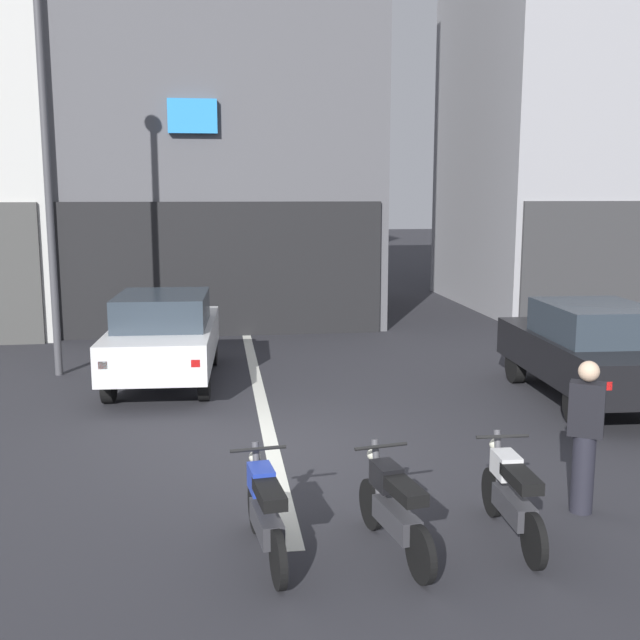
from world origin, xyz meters
TOP-DOWN VIEW (x-y plane):
  - ground_plane at (0.00, 0.00)m, footprint 120.00×120.00m
  - lane_centre_line at (0.00, 6.00)m, footprint 0.20×18.00m
  - building_mid_block at (-1.91, 12.09)m, footprint 10.80×7.86m
  - car_white_crossing_near at (-1.65, 3.82)m, footprint 1.96×4.18m
  - car_black_parked_kerbside at (5.36, 1.58)m, footprint 1.94×4.17m
  - street_lamp at (-3.69, 4.70)m, footprint 0.36×0.36m
  - motorcycle_blue_row_leftmost at (-0.29, -3.06)m, footprint 0.55×1.67m
  - motorcycle_black_row_left_mid at (0.93, -3.15)m, footprint 0.55×1.65m
  - motorcycle_white_row_centre at (2.16, -3.02)m, footprint 0.55×1.67m
  - person_by_motorcycles at (3.16, -2.51)m, footprint 0.42×0.37m

SIDE VIEW (x-z plane):
  - ground_plane at x=0.00m, z-range 0.00..0.00m
  - lane_centre_line at x=0.00m, z-range 0.00..0.01m
  - motorcycle_blue_row_leftmost at x=-0.29m, z-range -0.03..0.95m
  - motorcycle_black_row_left_mid at x=0.93m, z-range -0.03..0.95m
  - motorcycle_white_row_centre at x=2.16m, z-range -0.03..0.95m
  - person_by_motorcycles at x=3.16m, z-range 0.02..1.69m
  - car_white_crossing_near at x=-1.65m, z-range 0.07..1.71m
  - car_black_parked_kerbside at x=5.36m, z-range 0.07..1.71m
  - street_lamp at x=-3.69m, z-range 0.75..7.93m
  - building_mid_block at x=-1.91m, z-range -0.02..13.02m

